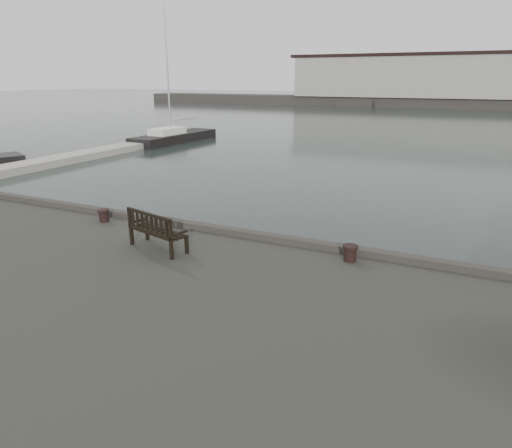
# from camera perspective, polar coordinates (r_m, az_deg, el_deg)

# --- Properties ---
(ground) EXTENTS (400.00, 400.00, 0.00)m
(ground) POSITION_cam_1_polar(r_m,az_deg,el_deg) (13.91, -4.67, -6.88)
(ground) COLOR black
(ground) RESTS_ON ground
(pontoon) EXTENTS (2.00, 24.00, 0.50)m
(pontoon) POSITION_cam_1_polar(r_m,az_deg,el_deg) (34.15, -26.04, 6.64)
(pontoon) COLOR #A4A098
(pontoon) RESTS_ON ground
(breakwater) EXTENTS (140.00, 9.50, 12.20)m
(breakwater) POSITION_cam_1_polar(r_m,az_deg,el_deg) (103.49, 20.15, 15.92)
(breakwater) COLOR #383530
(breakwater) RESTS_ON ground
(bench) EXTENTS (1.82, 1.01, 0.99)m
(bench) POSITION_cam_1_polar(r_m,az_deg,el_deg) (12.00, -12.23, -1.68)
(bench) COLOR black
(bench) RESTS_ON quay
(bollard_left) EXTENTS (0.37, 0.37, 0.38)m
(bollard_left) POSITION_cam_1_polar(r_m,az_deg,el_deg) (14.83, -18.50, 1.02)
(bollard_left) COLOR black
(bollard_left) RESTS_ON quay
(bollard_right) EXTENTS (0.50, 0.50, 0.40)m
(bollard_right) POSITION_cam_1_polar(r_m,az_deg,el_deg) (11.26, 11.70, -3.60)
(bollard_right) COLOR black
(bollard_right) RESTS_ON quay
(yacht_d) EXTENTS (3.19, 10.29, 12.70)m
(yacht_d) POSITION_cam_1_polar(r_m,az_deg,el_deg) (44.83, -10.13, 10.38)
(yacht_d) COLOR black
(yacht_d) RESTS_ON ground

